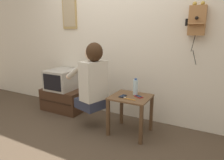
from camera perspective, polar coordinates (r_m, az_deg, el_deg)
The scene contains 12 objects.
ground_plane at distance 2.66m, azimuth -10.04°, elevation -17.59°, with size 14.00×14.00×0.00m, color #4C3D2D.
wall_back at distance 3.23m, azimuth 1.57°, elevation 11.97°, with size 6.80×0.05×2.55m.
side_table at distance 2.72m, azimuth 5.32°, elevation -6.90°, with size 0.51×0.47×0.53m.
person at distance 2.78m, azimuth -5.61°, elevation 0.76°, with size 0.61×0.50×0.94m.
tv_stand at distance 3.68m, azimuth -13.55°, elevation -5.42°, with size 0.75×0.45×0.38m.
television at distance 3.60m, azimuth -13.96°, elevation 0.17°, with size 0.46×0.52×0.34m.
wall_phone_antique at distance 2.83m, azimuth 23.14°, elevation 15.43°, with size 0.24×0.19×0.78m.
framed_picture at distance 3.71m, azimuth -12.05°, elevation 18.16°, with size 0.29×0.03×0.52m.
cell_phone_held at distance 2.66m, azimuth 3.10°, elevation -4.60°, with size 0.07×0.13×0.01m.
cell_phone_spare at distance 2.66m, azimuth 7.60°, elevation -4.69°, with size 0.14×0.12×0.01m.
water_bottle at distance 2.73m, azimuth 6.72°, elevation -2.00°, with size 0.07×0.07×0.23m.
toothbrush at distance 2.56m, azimuth 4.79°, elevation -5.38°, with size 0.16×0.02×0.02m.
Camera 1 is at (1.44, -1.77, 1.37)m, focal length 32.00 mm.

